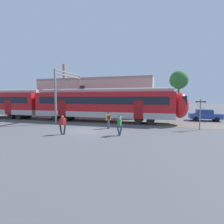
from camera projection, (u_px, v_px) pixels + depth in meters
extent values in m
plane|color=#515156|center=(85.00, 131.00, 16.63)|extent=(160.00, 160.00, 0.00)
cube|color=#605951|center=(31.00, 119.00, 25.79)|extent=(80.00, 4.40, 0.01)
cube|color=#B7B2AD|center=(102.00, 114.00, 22.73)|extent=(18.00, 3.06, 0.70)
cube|color=red|center=(102.00, 102.00, 22.60)|extent=(18.00, 3.00, 2.40)
cube|color=black|center=(98.00, 100.00, 21.13)|extent=(16.56, 0.03, 0.90)
cube|color=maroon|center=(138.00, 110.00, 19.87)|extent=(1.10, 0.04, 2.10)
cube|color=maroon|center=(62.00, 108.00, 22.55)|extent=(1.10, 0.04, 2.10)
cylinder|color=#9C9793|center=(102.00, 91.00, 22.48)|extent=(17.64, 0.70, 0.70)
cube|color=black|center=(82.00, 87.00, 23.17)|extent=(0.70, 0.12, 0.40)
cylinder|color=black|center=(151.00, 120.00, 21.08)|extent=(0.90, 2.40, 0.90)
cylinder|color=black|center=(139.00, 120.00, 21.46)|extent=(0.90, 2.40, 0.90)
cylinder|color=black|center=(68.00, 117.00, 24.10)|extent=(0.90, 2.40, 0.90)
cylinder|color=black|center=(59.00, 117.00, 24.47)|extent=(0.90, 2.40, 0.90)
ellipsoid|color=red|center=(180.00, 105.00, 20.05)|extent=(1.80, 2.85, 2.95)
cube|color=black|center=(184.00, 100.00, 19.90)|extent=(0.40, 2.40, 1.00)
cube|color=maroon|center=(8.00, 107.00, 24.90)|extent=(1.10, 0.04, 2.10)
cylinder|color=black|center=(24.00, 116.00, 26.11)|extent=(0.90, 2.40, 0.90)
cylinder|color=black|center=(16.00, 115.00, 26.48)|extent=(0.90, 2.40, 0.90)
cylinder|color=#28282D|center=(61.00, 130.00, 14.75)|extent=(0.17, 0.36, 0.87)
cylinder|color=#28282D|center=(65.00, 129.00, 14.96)|extent=(0.17, 0.36, 0.87)
cube|color=red|center=(63.00, 121.00, 14.79)|extent=(0.38, 0.26, 0.56)
cylinder|color=red|center=(65.00, 122.00, 14.80)|extent=(0.11, 0.25, 0.52)
cylinder|color=red|center=(60.00, 122.00, 14.80)|extent=(0.11, 0.25, 0.52)
sphere|color=#9E7051|center=(62.00, 117.00, 14.74)|extent=(0.22, 0.22, 0.22)
sphere|color=black|center=(63.00, 116.00, 14.76)|extent=(0.20, 0.20, 0.20)
cube|color=maroon|center=(64.00, 121.00, 14.96)|extent=(0.29, 0.18, 0.40)
cylinder|color=navy|center=(109.00, 124.00, 17.87)|extent=(0.32, 0.38, 0.87)
cylinder|color=navy|center=(108.00, 125.00, 17.55)|extent=(0.32, 0.38, 0.87)
cube|color=gold|center=(108.00, 117.00, 17.66)|extent=(0.43, 0.40, 0.56)
cylinder|color=gold|center=(106.00, 118.00, 17.52)|extent=(0.21, 0.25, 0.52)
cylinder|color=gold|center=(110.00, 118.00, 17.80)|extent=(0.21, 0.25, 0.52)
sphere|color=tan|center=(108.00, 114.00, 17.64)|extent=(0.22, 0.22, 0.22)
sphere|color=black|center=(108.00, 113.00, 17.62)|extent=(0.20, 0.20, 0.20)
cube|color=maroon|center=(109.00, 117.00, 17.48)|extent=(0.32, 0.29, 0.40)
cylinder|color=navy|center=(121.00, 131.00, 14.35)|extent=(0.37, 0.19, 0.87)
cylinder|color=navy|center=(118.00, 130.00, 14.63)|extent=(0.37, 0.19, 0.87)
cube|color=#2D7F47|center=(120.00, 122.00, 14.43)|extent=(0.28, 0.38, 0.56)
cylinder|color=#2D7F47|center=(119.00, 122.00, 14.67)|extent=(0.25, 0.12, 0.52)
cylinder|color=#2D7F47|center=(120.00, 123.00, 14.20)|extent=(0.25, 0.12, 0.52)
sphere|color=beige|center=(120.00, 117.00, 14.39)|extent=(0.22, 0.22, 0.22)
sphere|color=black|center=(120.00, 117.00, 14.40)|extent=(0.20, 0.20, 0.20)
cube|color=#284799|center=(205.00, 116.00, 23.69)|extent=(4.01, 1.65, 0.68)
cube|color=navy|center=(204.00, 111.00, 23.68)|extent=(1.90, 1.45, 0.56)
cube|color=black|center=(212.00, 112.00, 23.42)|extent=(0.12, 1.37, 0.48)
cylinder|color=black|center=(214.00, 118.00, 24.12)|extent=(0.60, 0.20, 0.60)
cylinder|color=black|center=(217.00, 120.00, 22.63)|extent=(0.60, 0.20, 0.60)
cylinder|color=black|center=(194.00, 118.00, 24.80)|extent=(0.60, 0.20, 0.60)
cylinder|color=black|center=(196.00, 119.00, 23.31)|extent=(0.60, 0.20, 0.60)
cylinder|color=gray|center=(55.00, 97.00, 20.75)|extent=(0.24, 0.24, 6.50)
cylinder|color=gray|center=(80.00, 97.00, 26.89)|extent=(0.24, 0.24, 6.50)
cube|color=gray|center=(69.00, 73.00, 23.55)|extent=(0.20, 6.40, 0.16)
cube|color=gray|center=(69.00, 76.00, 23.58)|extent=(0.20, 6.40, 0.16)
cylinder|color=black|center=(69.00, 80.00, 23.63)|extent=(0.03, 0.03, 1.00)
cylinder|color=gray|center=(200.00, 115.00, 16.95)|extent=(0.11, 0.11, 3.00)
cube|color=black|center=(201.00, 102.00, 16.85)|extent=(0.80, 0.10, 0.10)
sphere|color=red|center=(196.00, 102.00, 16.89)|extent=(0.20, 0.20, 0.20)
sphere|color=red|center=(205.00, 102.00, 16.69)|extent=(0.20, 0.20, 0.20)
cube|color=white|center=(200.00, 107.00, 16.86)|extent=(0.72, 0.03, 0.48)
cube|color=#B2A899|center=(95.00, 98.00, 30.69)|extent=(20.00, 5.00, 6.00)
cube|color=gray|center=(95.00, 80.00, 30.42)|extent=(20.00, 5.00, 0.40)
cylinder|color=#8C6656|center=(64.00, 73.00, 31.92)|extent=(0.50, 0.50, 3.20)
cylinder|color=brown|center=(178.00, 101.00, 30.65)|extent=(0.32, 0.32, 5.09)
sphere|color=#2D662D|center=(179.00, 80.00, 30.35)|extent=(3.15, 3.15, 3.15)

